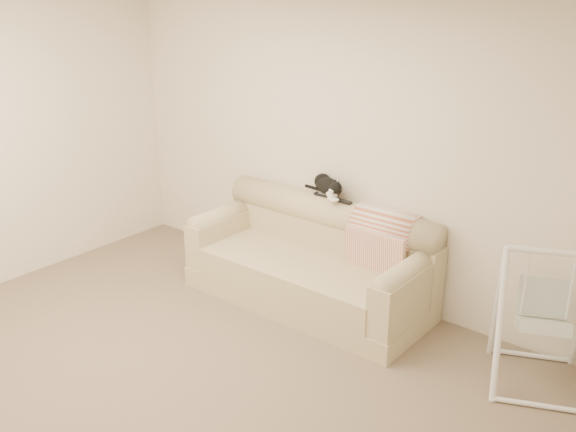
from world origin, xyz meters
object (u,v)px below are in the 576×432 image
object	(u,v)px
sofa	(312,263)
tuxedo_cat	(328,186)
remote_b	(343,201)
baby_swing	(543,317)
remote_a	(324,195)

from	to	relation	value
sofa	tuxedo_cat	size ratio (longest dim) A/B	4.44
remote_b	baby_swing	distance (m)	1.91
remote_a	baby_swing	distance (m)	2.13
baby_swing	tuxedo_cat	bearing A→B (deg)	172.42
remote_b	baby_swing	size ratio (longest dim) A/B	0.17
remote_a	remote_b	size ratio (longest dim) A/B	1.05
remote_b	baby_swing	world-z (taller)	baby_swing
sofa	remote_b	world-z (taller)	remote_b
remote_b	tuxedo_cat	bearing A→B (deg)	168.43
baby_swing	remote_a	bearing A→B (deg)	172.89
sofa	remote_a	bearing A→B (deg)	105.93
remote_a	tuxedo_cat	world-z (taller)	tuxedo_cat
remote_a	baby_swing	size ratio (longest dim) A/B	0.17
remote_a	remote_b	xyz separation A→B (m)	(0.23, -0.03, -0.00)
remote_b	tuxedo_cat	xyz separation A→B (m)	(-0.19, 0.04, 0.09)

